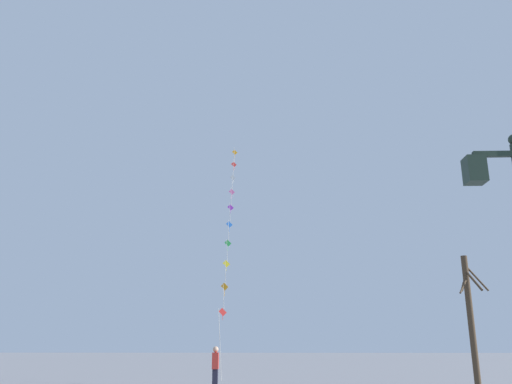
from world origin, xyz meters
TOP-DOWN VIEW (x-y plane):
  - kite_train at (-2.99, 28.78)m, footprint 0.63×12.31m
  - kite_flyer at (-2.75, 20.78)m, footprint 0.25×0.61m
  - bare_tree at (6.00, 17.77)m, footprint 1.36×1.83m

SIDE VIEW (x-z plane):
  - kite_flyer at x=-2.75m, z-range 0.05..1.76m
  - bare_tree at x=6.00m, z-range 0.15..4.84m
  - kite_train at x=-2.99m, z-range 0.52..15.53m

